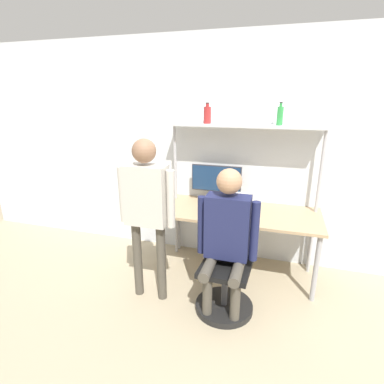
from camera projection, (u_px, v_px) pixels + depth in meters
The scene contains 12 objects.
ground_plane at pixel (229, 290), 3.24m from camera, with size 12.00×12.00×0.00m, color tan.
wall_back at pixel (246, 153), 3.58m from camera, with size 8.00×0.06×2.70m.
desk at pixel (238, 217), 3.40m from camera, with size 1.80×0.77×0.76m.
shelf_unit at pixel (244, 145), 3.37m from camera, with size 1.71×0.29×1.70m.
monitor at pixel (216, 181), 3.59m from camera, with size 0.60×0.18×0.46m.
laptop at pixel (234, 209), 3.24m from camera, with size 0.29×0.26×0.25m.
cell_phone at pixel (255, 220), 3.12m from camera, with size 0.07×0.15×0.01m.
office_chair at pixel (226, 281), 2.90m from camera, with size 0.56×0.56×0.94m.
person_seated at pixel (227, 232), 2.69m from camera, with size 0.56×0.47×1.41m.
person_standing at pixel (147, 201), 2.84m from camera, with size 0.57×0.22×1.64m.
bottle_red at pixel (207, 115), 3.39m from camera, with size 0.08×0.08×0.23m.
bottle_green at pixel (280, 116), 3.17m from camera, with size 0.06×0.06×0.24m.
Camera 1 is at (0.41, -2.76, 1.99)m, focal length 28.00 mm.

